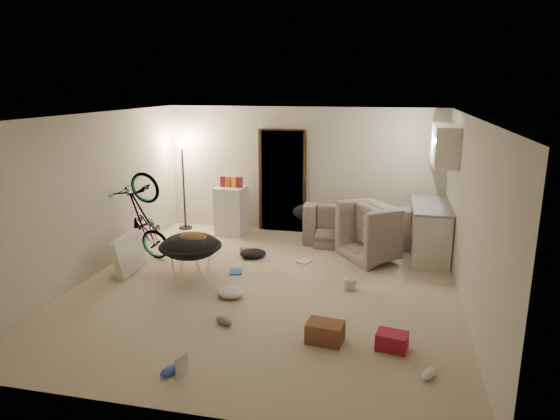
% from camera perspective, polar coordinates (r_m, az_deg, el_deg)
% --- Properties ---
extents(floor, '(5.50, 6.00, 0.02)m').
position_cam_1_polar(floor, '(7.48, -1.64, -8.86)').
color(floor, '#C3B596').
rests_on(floor, ground).
extents(ceiling, '(5.50, 6.00, 0.02)m').
position_cam_1_polar(ceiling, '(6.89, -1.79, 10.81)').
color(ceiling, white).
rests_on(ceiling, wall_back).
extents(wall_back, '(5.50, 0.02, 2.50)m').
position_cam_1_polar(wall_back, '(9.96, 2.60, 4.53)').
color(wall_back, beige).
rests_on(wall_back, floor).
extents(wall_front, '(5.50, 0.02, 2.50)m').
position_cam_1_polar(wall_front, '(4.37, -11.68, -8.50)').
color(wall_front, beige).
rests_on(wall_front, floor).
extents(wall_left, '(0.02, 6.00, 2.50)m').
position_cam_1_polar(wall_left, '(8.20, -20.75, 1.53)').
color(wall_left, beige).
rests_on(wall_left, floor).
extents(wall_right, '(0.02, 6.00, 2.50)m').
position_cam_1_polar(wall_right, '(6.95, 20.92, -0.64)').
color(wall_right, beige).
rests_on(wall_right, floor).
extents(doorway, '(0.85, 0.10, 2.04)m').
position_cam_1_polar(doorway, '(10.04, 0.29, 3.29)').
color(doorway, black).
rests_on(doorway, floor).
extents(door_trim, '(0.97, 0.04, 2.10)m').
position_cam_1_polar(door_trim, '(10.02, 0.26, 3.25)').
color(door_trim, '#362113').
rests_on(door_trim, floor).
extents(floor_lamp, '(0.28, 0.28, 1.81)m').
position_cam_1_polar(floor_lamp, '(10.31, -11.06, 4.93)').
color(floor_lamp, black).
rests_on(floor_lamp, floor).
extents(kitchen_counter, '(0.60, 1.50, 0.88)m').
position_cam_1_polar(kitchen_counter, '(9.04, 16.73, -2.34)').
color(kitchen_counter, beige).
rests_on(kitchen_counter, floor).
extents(counter_top, '(0.64, 1.54, 0.04)m').
position_cam_1_polar(counter_top, '(8.92, 16.93, 0.49)').
color(counter_top, gray).
rests_on(counter_top, kitchen_counter).
extents(kitchen_uppers, '(0.38, 1.40, 0.65)m').
position_cam_1_polar(kitchen_uppers, '(8.76, 18.28, 7.14)').
color(kitchen_uppers, beige).
rests_on(kitchen_uppers, wall_right).
extents(sofa, '(1.96, 0.79, 0.57)m').
position_cam_1_polar(sofa, '(9.50, 8.76, -2.08)').
color(sofa, '#39413A').
rests_on(sofa, floor).
extents(armchair, '(1.40, 1.44, 0.71)m').
position_cam_1_polar(armchair, '(8.82, 12.01, -3.03)').
color(armchair, '#39413A').
rests_on(armchair, floor).
extents(bicycle, '(1.65, 0.92, 0.91)m').
position_cam_1_polar(bicycle, '(8.78, -15.17, -2.91)').
color(bicycle, black).
rests_on(bicycle, floor).
extents(book_asset, '(0.29, 0.25, 0.02)m').
position_cam_1_polar(book_asset, '(5.42, -11.76, -18.56)').
color(book_asset, maroon).
rests_on(book_asset, floor).
extents(mini_fridge, '(0.58, 0.58, 0.95)m').
position_cam_1_polar(mini_fridge, '(10.01, -5.57, -0.02)').
color(mini_fridge, white).
rests_on(mini_fridge, floor).
extents(snack_box_0, '(0.12, 0.10, 0.30)m').
position_cam_1_polar(snack_box_0, '(9.95, -6.57, 2.98)').
color(snack_box_0, maroon).
rests_on(snack_box_0, mini_fridge).
extents(snack_box_1, '(0.12, 0.09, 0.30)m').
position_cam_1_polar(snack_box_1, '(9.91, -5.91, 2.95)').
color(snack_box_1, '#CB5119').
rests_on(snack_box_1, mini_fridge).
extents(snack_box_2, '(0.11, 0.08, 0.30)m').
position_cam_1_polar(snack_box_2, '(9.88, -5.25, 2.92)').
color(snack_box_2, gold).
rests_on(snack_box_2, mini_fridge).
extents(snack_box_3, '(0.11, 0.08, 0.30)m').
position_cam_1_polar(snack_box_3, '(9.84, -4.59, 2.90)').
color(snack_box_3, maroon).
rests_on(snack_box_3, mini_fridge).
extents(saucer_chair, '(0.97, 0.97, 0.69)m').
position_cam_1_polar(saucer_chair, '(7.85, -10.18, -4.69)').
color(saucer_chair, silver).
rests_on(saucer_chair, floor).
extents(hoodie, '(0.55, 0.48, 0.22)m').
position_cam_1_polar(hoodie, '(7.74, -9.99, -3.38)').
color(hoodie, brown).
rests_on(hoodie, saucer_chair).
extents(sofa_drape, '(0.63, 0.54, 0.28)m').
position_cam_1_polar(sofa_drape, '(9.54, 3.12, -0.27)').
color(sofa_drape, black).
rests_on(sofa_drape, sofa).
extents(tv_box, '(0.30, 0.90, 0.59)m').
position_cam_1_polar(tv_box, '(8.35, -16.90, -4.77)').
color(tv_box, silver).
rests_on(tv_box, floor).
extents(drink_case_a, '(0.45, 0.35, 0.24)m').
position_cam_1_polar(drink_case_a, '(5.98, 5.17, -13.73)').
color(drink_case_a, brown).
rests_on(drink_case_a, floor).
extents(drink_case_b, '(0.38, 0.31, 0.20)m').
position_cam_1_polar(drink_case_b, '(5.95, 12.68, -14.41)').
color(drink_case_b, maroon).
rests_on(drink_case_b, floor).
extents(juicer, '(0.17, 0.17, 0.25)m').
position_cam_1_polar(juicer, '(7.42, 8.03, -8.26)').
color(juicer, beige).
rests_on(juicer, floor).
extents(newspaper, '(0.65, 0.73, 0.01)m').
position_cam_1_polar(newspaper, '(8.76, -2.15, -5.26)').
color(newspaper, '#B9B3AB').
rests_on(newspaper, floor).
extents(book_blue, '(0.26, 0.31, 0.03)m').
position_cam_1_polar(book_blue, '(8.05, -5.07, -7.02)').
color(book_blue, '#3154B2').
rests_on(book_blue, floor).
extents(book_white, '(0.26, 0.28, 0.02)m').
position_cam_1_polar(book_white, '(8.47, 2.80, -5.89)').
color(book_white, silver).
rests_on(book_white, floor).
extents(shoe_0, '(0.30, 0.13, 0.11)m').
position_cam_1_polar(shoe_0, '(9.28, 6.62, -3.89)').
color(shoe_0, '#3154B2').
rests_on(shoe_0, floor).
extents(shoe_1, '(0.30, 0.22, 0.10)m').
position_cam_1_polar(shoe_1, '(8.93, -3.96, -4.58)').
color(shoe_1, slate).
rests_on(shoe_1, floor).
extents(shoe_2, '(0.23, 0.29, 0.10)m').
position_cam_1_polar(shoe_2, '(5.52, -12.33, -17.44)').
color(shoe_2, '#3154B2').
rests_on(shoe_2, floor).
extents(shoe_3, '(0.30, 0.24, 0.10)m').
position_cam_1_polar(shoe_3, '(6.41, -6.43, -12.44)').
color(shoe_3, slate).
rests_on(shoe_3, floor).
extents(shoe_4, '(0.20, 0.27, 0.09)m').
position_cam_1_polar(shoe_4, '(5.57, 16.65, -17.47)').
color(shoe_4, white).
rests_on(shoe_4, floor).
extents(clothes_lump_b, '(0.53, 0.49, 0.14)m').
position_cam_1_polar(clothes_lump_b, '(8.68, -3.11, -4.98)').
color(clothes_lump_b, black).
rests_on(clothes_lump_b, floor).
extents(clothes_lump_c, '(0.55, 0.55, 0.13)m').
position_cam_1_polar(clothes_lump_c, '(7.17, -5.71, -9.32)').
color(clothes_lump_c, silver).
rests_on(clothes_lump_c, floor).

